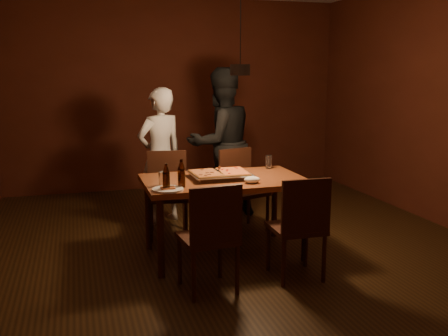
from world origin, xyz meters
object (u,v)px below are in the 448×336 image
object	(u,v)px
chair_near_right	(300,219)
beer_bottle_b	(181,174)
beer_bottle_a	(166,177)
chair_near_left	(211,229)
plate_slice	(168,189)
dining_table	(224,186)
pizza_tray	(220,175)
pendant_lamp	(240,69)
chair_far_left	(167,185)
diner_dark	(221,143)
diner_white	(160,156)
chair_far_right	(240,182)

from	to	relation	value
chair_near_right	beer_bottle_b	world-z (taller)	beer_bottle_b
beer_bottle_a	beer_bottle_b	xyz separation A→B (m)	(0.15, 0.07, 0.01)
chair_near_left	plate_slice	world-z (taller)	chair_near_left
dining_table	pizza_tray	bearing A→B (deg)	129.43
pizza_tray	chair_near_left	bearing A→B (deg)	-109.41
beer_bottle_b	pendant_lamp	xyz separation A→B (m)	(0.61, 0.26, 0.89)
chair_far_left	plate_slice	distance (m)	1.15
plate_slice	pendant_lamp	distance (m)	1.29
chair_near_left	diner_dark	size ratio (longest dim) A/B	0.27
chair_near_right	pendant_lamp	distance (m)	1.47
chair_near_right	plate_slice	size ratio (longest dim) A/B	1.84
dining_table	chair_near_left	distance (m)	0.88
chair_far_left	pizza_tray	size ratio (longest dim) A/B	0.88
dining_table	diner_white	size ratio (longest dim) A/B	0.96
pizza_tray	beer_bottle_a	size ratio (longest dim) A/B	2.38
dining_table	pendant_lamp	distance (m)	1.10
beer_bottle_a	pendant_lamp	size ratio (longest dim) A/B	0.21
chair_near_left	chair_near_right	bearing A→B (deg)	-3.05
chair_near_right	plate_slice	world-z (taller)	chair_near_right
chair_far_right	beer_bottle_b	world-z (taller)	beer_bottle_b
chair_far_right	beer_bottle_a	world-z (taller)	beer_bottle_a
chair_near_right	diner_white	world-z (taller)	diner_white
beer_bottle_a	chair_far_right	bearing A→B (deg)	46.30
beer_bottle_b	chair_near_right	bearing A→B (deg)	-29.47
chair_far_left	pendant_lamp	bearing A→B (deg)	134.28
dining_table	chair_far_right	distance (m)	0.85
chair_near_right	diner_dark	size ratio (longest dim) A/B	0.27
beer_bottle_a	diner_dark	distance (m)	1.86
beer_bottle_a	plate_slice	world-z (taller)	beer_bottle_a
beer_bottle_b	diner_dark	bearing A→B (deg)	62.39
pendant_lamp	dining_table	bearing A→B (deg)	-178.88
chair_far_right	diner_dark	bearing A→B (deg)	-99.17
pizza_tray	diner_white	world-z (taller)	diner_white
beer_bottle_a	diner_dark	xyz separation A→B (m)	(0.95, 1.61, 0.03)
plate_slice	chair_far_right	bearing A→B (deg)	46.48
dining_table	diner_white	world-z (taller)	diner_white
diner_dark	chair_far_right	bearing A→B (deg)	81.63
chair_near_left	diner_white	xyz separation A→B (m)	(-0.05, 2.05, 0.24)
chair_far_right	beer_bottle_b	xyz separation A→B (m)	(-0.87, -0.99, 0.34)
dining_table	pendant_lamp	bearing A→B (deg)	1.12
beer_bottle_b	diner_white	distance (m)	1.51
chair_far_right	pendant_lamp	distance (m)	1.45
diner_dark	diner_white	bearing A→B (deg)	-13.54
pizza_tray	pendant_lamp	bearing A→B (deg)	-8.54
pizza_tray	beer_bottle_a	bearing A→B (deg)	-146.67
pizza_tray	chair_far_left	bearing A→B (deg)	117.13
chair_near_left	chair_near_right	xyz separation A→B (m)	(0.78, 0.04, 0.00)
diner_dark	chair_near_left	bearing A→B (deg)	56.29
chair_far_left	chair_near_left	xyz separation A→B (m)	(0.05, -1.59, 0.00)
dining_table	chair_near_right	distance (m)	0.88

